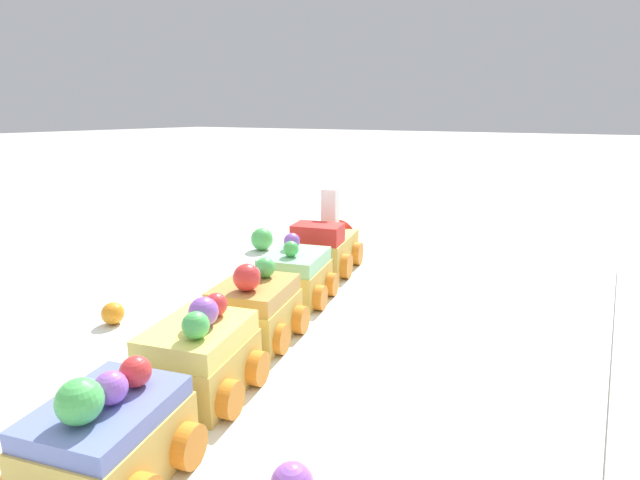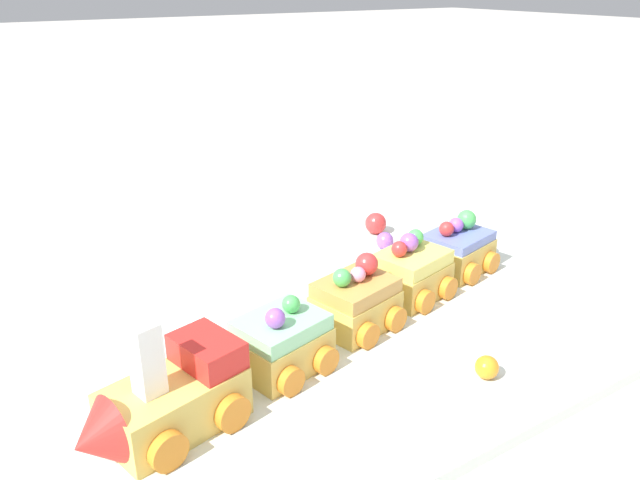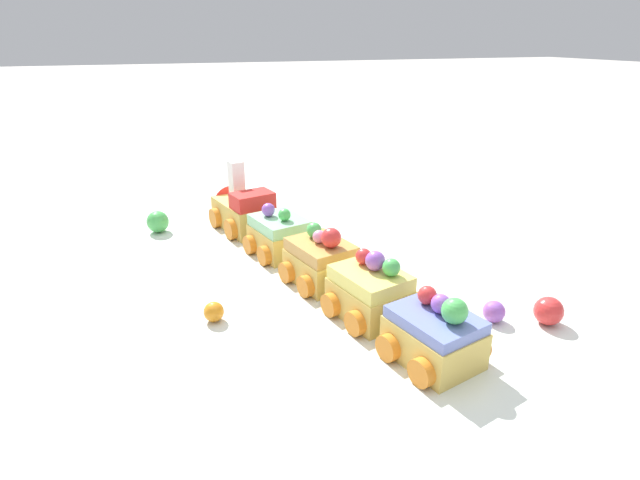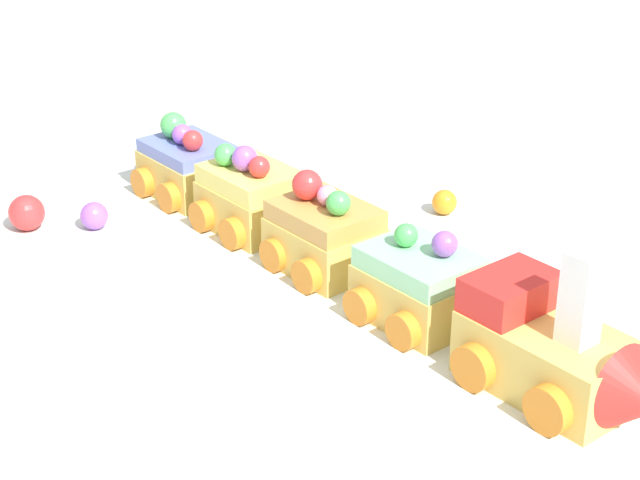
% 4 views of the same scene
% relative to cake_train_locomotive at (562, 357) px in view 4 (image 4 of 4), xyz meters
% --- Properties ---
extents(ground_plane, '(10.00, 10.00, 0.00)m').
position_rel_cake_train_locomotive_xyz_m(ground_plane, '(-0.16, -0.08, -0.04)').
color(ground_plane, beige).
extents(display_board, '(0.74, 0.45, 0.01)m').
position_rel_cake_train_locomotive_xyz_m(display_board, '(-0.16, -0.08, -0.03)').
color(display_board, silver).
rests_on(display_board, ground_plane).
extents(cake_train_locomotive, '(0.14, 0.09, 0.10)m').
position_rel_cake_train_locomotive_xyz_m(cake_train_locomotive, '(0.00, 0.00, 0.00)').
color(cake_train_locomotive, '#E0BC56').
rests_on(cake_train_locomotive, display_board).
extents(cake_car_mint, '(0.09, 0.09, 0.07)m').
position_rel_cake_train_locomotive_xyz_m(cake_car_mint, '(-0.11, -0.03, -0.00)').
color(cake_car_mint, '#E0BC56').
rests_on(cake_car_mint, display_board).
extents(cake_car_caramel, '(0.09, 0.09, 0.07)m').
position_rel_cake_train_locomotive_xyz_m(cake_car_caramel, '(-0.21, -0.05, -0.00)').
color(cake_car_caramel, '#E0BC56').
rests_on(cake_car_caramel, display_board).
extents(cake_car_lemon, '(0.09, 0.09, 0.07)m').
position_rel_cake_train_locomotive_xyz_m(cake_car_lemon, '(-0.29, -0.07, -0.00)').
color(cake_car_lemon, '#E0BC56').
rests_on(cake_car_lemon, display_board).
extents(cake_car_blueberry, '(0.09, 0.09, 0.07)m').
position_rel_cake_train_locomotive_xyz_m(cake_car_blueberry, '(-0.38, -0.09, -0.00)').
color(cake_car_blueberry, '#E0BC56').
rests_on(cake_car_blueberry, display_board).
extents(gumball_orange, '(0.02, 0.02, 0.02)m').
position_rel_cake_train_locomotive_xyz_m(gumball_orange, '(-0.25, 0.08, -0.02)').
color(gumball_orange, orange).
rests_on(gumball_orange, display_board).
extents(gumball_red, '(0.03, 0.03, 0.03)m').
position_rel_cake_train_locomotive_xyz_m(gumball_red, '(-0.36, -0.22, -0.01)').
color(gumball_red, red).
rests_on(gumball_red, display_board).
extents(gumball_purple, '(0.02, 0.02, 0.02)m').
position_rel_cake_train_locomotive_xyz_m(gumball_purple, '(-0.34, -0.18, -0.02)').
color(gumball_purple, '#9956C6').
rests_on(gumball_purple, display_board).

